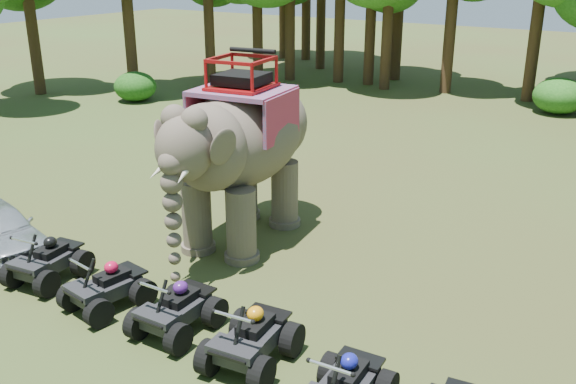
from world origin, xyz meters
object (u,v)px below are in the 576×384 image
elephant (241,150)px  atv_2 (176,303)px  atv_3 (251,332)px  atv_4 (345,381)px  atv_0 (47,255)px  atv_1 (106,281)px

elephant → atv_2: size_ratio=3.32×
elephant → atv_3: elephant is taller
atv_4 → atv_2: bearing=171.0°
atv_2 → atv_4: 3.72m
atv_0 → atv_3: 5.45m
elephant → atv_3: (3.30, -4.19, -1.64)m
atv_1 → atv_3: size_ratio=0.93×
atv_0 → atv_4: atv_4 is taller
atv_4 → atv_0: bearing=173.7°
atv_2 → atv_3: atv_3 is taller
elephant → atv_4: elephant is taller
atv_0 → atv_1: size_ratio=1.02×
atv_2 → atv_1: bearing=-178.4°
elephant → atv_3: bearing=-59.2°
atv_0 → atv_2: 3.69m
elephant → atv_2: (1.54, -4.13, -1.67)m
elephant → atv_4: bearing=-47.9°
atv_2 → atv_4: (3.71, -0.34, 0.00)m
atv_2 → atv_0: bearing=178.6°
elephant → atv_4: 7.10m
atv_1 → atv_2: atv_2 is taller
atv_1 → atv_3: atv_3 is taller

